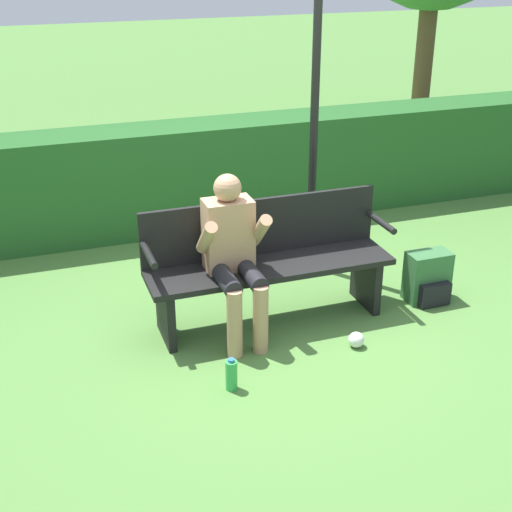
{
  "coord_description": "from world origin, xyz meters",
  "views": [
    {
      "loc": [
        -1.7,
        -4.51,
        2.77
      ],
      "look_at": [
        -0.15,
        -0.1,
        0.62
      ],
      "focal_mm": 50.0,
      "sensor_mm": 36.0,
      "label": 1
    }
  ],
  "objects_px": {
    "person_seated": "(233,250)",
    "water_bottle": "(231,375)",
    "signpost": "(315,100)",
    "backpack": "(428,278)",
    "park_bench": "(267,260)"
  },
  "relations": [
    {
      "from": "person_seated",
      "to": "water_bottle",
      "type": "distance_m",
      "value": 0.93
    },
    {
      "from": "person_seated",
      "to": "signpost",
      "type": "relative_size",
      "value": 0.45
    },
    {
      "from": "water_bottle",
      "to": "backpack",
      "type": "bearing_deg",
      "value": 19.43
    },
    {
      "from": "park_bench",
      "to": "signpost",
      "type": "bearing_deg",
      "value": 47.22
    },
    {
      "from": "person_seated",
      "to": "signpost",
      "type": "distance_m",
      "value": 1.55
    },
    {
      "from": "backpack",
      "to": "signpost",
      "type": "relative_size",
      "value": 0.15
    },
    {
      "from": "water_bottle",
      "to": "signpost",
      "type": "distance_m",
      "value": 2.43
    },
    {
      "from": "backpack",
      "to": "water_bottle",
      "type": "xyz_separation_m",
      "value": [
        -1.88,
        -0.66,
        -0.09
      ]
    },
    {
      "from": "person_seated",
      "to": "signpost",
      "type": "height_order",
      "value": "signpost"
    },
    {
      "from": "backpack",
      "to": "water_bottle",
      "type": "height_order",
      "value": "backpack"
    },
    {
      "from": "park_bench",
      "to": "backpack",
      "type": "relative_size",
      "value": 4.52
    },
    {
      "from": "backpack",
      "to": "signpost",
      "type": "height_order",
      "value": "signpost"
    },
    {
      "from": "park_bench",
      "to": "signpost",
      "type": "distance_m",
      "value": 1.42
    },
    {
      "from": "water_bottle",
      "to": "signpost",
      "type": "relative_size",
      "value": 0.09
    },
    {
      "from": "park_bench",
      "to": "backpack",
      "type": "bearing_deg",
      "value": -7.18
    }
  ]
}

